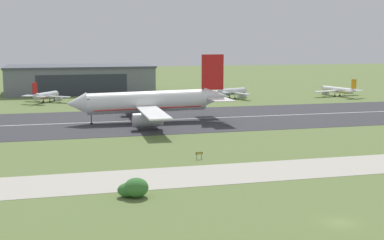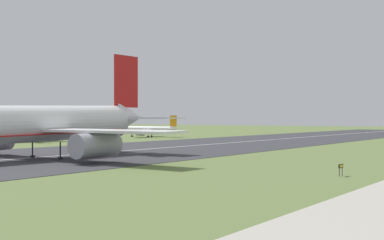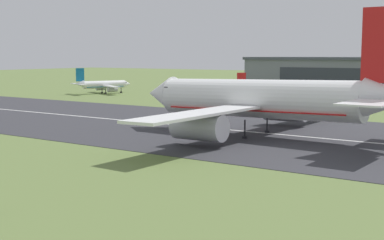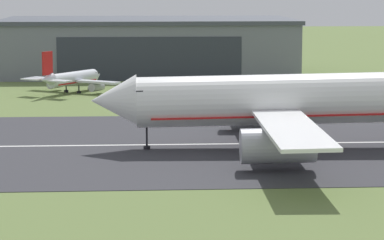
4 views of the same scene
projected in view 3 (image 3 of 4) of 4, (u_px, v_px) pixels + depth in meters
The scene contains 7 objects.
ground_plane at pixel (115, 213), 45.16m from camera, with size 753.78×753.78×0.00m, color olive.
runway_strip at pixel (323, 138), 84.98m from camera, with size 513.78×51.51×0.06m, color #333338.
runway_centreline at pixel (323, 138), 84.98m from camera, with size 462.40×0.70×0.01m, color silver.
hangar_building at pixel (357, 76), 176.18m from camera, with size 66.10×35.97×12.56m.
airplane_landing at pixel (260, 100), 86.85m from camera, with size 48.37×58.53×19.93m.
airplane_parked_centre at pixel (263, 92), 153.78m from camera, with size 18.34×18.25×8.27m.
airplane_parked_east at pixel (103, 85), 184.01m from camera, with size 19.84×21.01×8.83m.
Camera 3 is at (30.10, 15.97, 13.25)m, focal length 50.00 mm.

